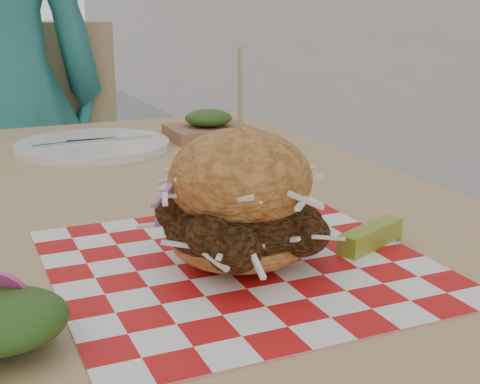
{
  "coord_description": "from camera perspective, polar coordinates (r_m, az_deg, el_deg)",
  "views": [
    {
      "loc": [
        0.12,
        -0.56,
        1.0
      ],
      "look_at": [
        0.37,
        0.0,
        0.82
      ],
      "focal_mm": 50.0,
      "sensor_mm": 36.0,
      "label": 1
    }
  ],
  "objects": [
    {
      "name": "patio_table",
      "position": [
        0.92,
        -7.94,
        -5.16
      ],
      "size": [
        0.8,
        1.2,
        0.75
      ],
      "color": "tan",
      "rests_on": "ground"
    },
    {
      "name": "patio_chair",
      "position": [
        1.86,
        -15.46,
        1.33
      ],
      "size": [
        0.49,
        0.5,
        0.95
      ],
      "rotation": [
        0.0,
        0.0,
        -0.18
      ],
      "color": "tan",
      "rests_on": "ground"
    },
    {
      "name": "paper_liner",
      "position": [
        0.67,
        0.0,
        -6.12
      ],
      "size": [
        0.36,
        0.36,
        0.0
      ],
      "primitive_type": "cube",
      "color": "red",
      "rests_on": "patio_table"
    },
    {
      "name": "sandwich",
      "position": [
        0.65,
        0.0,
        -1.24
      ],
      "size": [
        0.19,
        0.19,
        0.21
      ],
      "color": "#CA8139",
      "rests_on": "paper_liner"
    },
    {
      "name": "pickle_spear",
      "position": [
        0.72,
        11.12,
        -3.73
      ],
      "size": [
        0.1,
        0.06,
        0.02
      ],
      "primitive_type": "cube",
      "rotation": [
        0.0,
        0.0,
        0.42
      ],
      "color": "olive",
      "rests_on": "paper_liner"
    },
    {
      "name": "place_setting",
      "position": [
        1.21,
        -12.44,
        3.88
      ],
      "size": [
        0.27,
        0.27,
        0.02
      ],
      "color": "white",
      "rests_on": "patio_table"
    },
    {
      "name": "kraft_tray",
      "position": [
        1.28,
        -2.71,
        5.57
      ],
      "size": [
        0.15,
        0.12,
        0.06
      ],
      "color": "#976545",
      "rests_on": "patio_table"
    }
  ]
}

